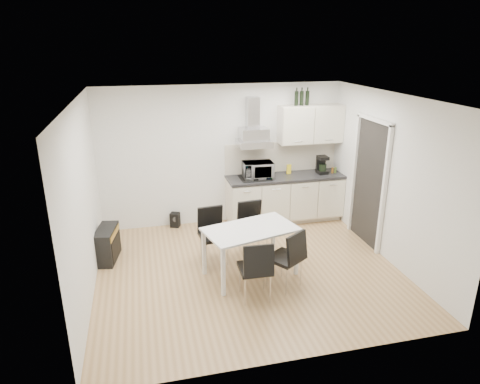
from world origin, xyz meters
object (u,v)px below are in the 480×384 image
object	(u,v)px
chair_far_left	(214,237)
floor_speaker	(175,220)
kitchenette	(286,179)
chair_near_right	(285,259)
guitar_amp	(107,244)
dining_table	(250,234)
chair_far_right	(253,230)
chair_near_left	(255,269)

from	to	relation	value
chair_far_left	floor_speaker	bearing A→B (deg)	-78.59
kitchenette	floor_speaker	size ratio (longest dim) A/B	9.14
chair_near_right	guitar_amp	distance (m)	2.85
dining_table	chair_far_left	world-z (taller)	chair_far_left
chair_far_right	guitar_amp	size ratio (longest dim) A/B	1.29
chair_far_left	chair_near_left	xyz separation A→B (m)	(0.36, -1.11, 0.00)
dining_table	chair_near_right	xyz separation A→B (m)	(0.38, -0.43, -0.22)
guitar_amp	floor_speaker	bearing A→B (deg)	52.36
chair_far_right	floor_speaker	xyz separation A→B (m)	(-1.14, 1.42, -0.30)
guitar_amp	floor_speaker	size ratio (longest dim) A/B	2.48
chair_far_left	chair_near_right	distance (m)	1.25
chair_far_left	chair_far_right	distance (m)	0.67
guitar_amp	floor_speaker	world-z (taller)	guitar_amp
chair_far_left	chair_near_right	xyz separation A→B (m)	(0.84, -0.93, 0.00)
chair_far_right	chair_near_left	xyz separation A→B (m)	(-0.30, -1.21, 0.00)
kitchenette	chair_far_right	distance (m)	1.64
guitar_amp	chair_far_left	bearing A→B (deg)	-5.64
kitchenette	chair_near_right	bearing A→B (deg)	-109.52
chair_near_left	floor_speaker	xyz separation A→B (m)	(-0.84, 2.62, -0.30)
kitchenette	chair_near_right	xyz separation A→B (m)	(-0.81, -2.27, -0.39)
dining_table	chair_near_right	distance (m)	0.62
chair_far_right	floor_speaker	bearing A→B (deg)	-56.49
chair_far_right	dining_table	bearing A→B (deg)	65.86
floor_speaker	guitar_amp	bearing A→B (deg)	-115.87
dining_table	chair_near_right	bearing A→B (deg)	-63.50
dining_table	chair_far_left	distance (m)	0.71
dining_table	floor_speaker	xyz separation A→B (m)	(-0.94, 2.00, -0.52)
guitar_amp	chair_far_right	bearing A→B (deg)	1.19
chair_far_right	chair_near_right	size ratio (longest dim) A/B	1.00
chair_near_left	floor_speaker	world-z (taller)	chair_near_left
guitar_amp	floor_speaker	xyz separation A→B (m)	(1.16, 1.04, -0.13)
chair_near_left	guitar_amp	distance (m)	2.56
kitchenette	chair_far_right	bearing A→B (deg)	-128.25
kitchenette	dining_table	xyz separation A→B (m)	(-1.19, -1.84, -0.17)
chair_near_right	guitar_amp	xyz separation A→B (m)	(-2.48, 1.40, -0.17)
chair_near_left	chair_far_left	bearing A→B (deg)	109.83
chair_far_left	chair_far_right	xyz separation A→B (m)	(0.66, 0.10, 0.00)
kitchenette	chair_near_left	size ratio (longest dim) A/B	2.86
chair_far_left	chair_near_left	bearing A→B (deg)	101.92
dining_table	chair_far_right	world-z (taller)	chair_far_right
kitchenette	chair_far_left	size ratio (longest dim) A/B	2.86
dining_table	chair_near_left	world-z (taller)	chair_near_left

